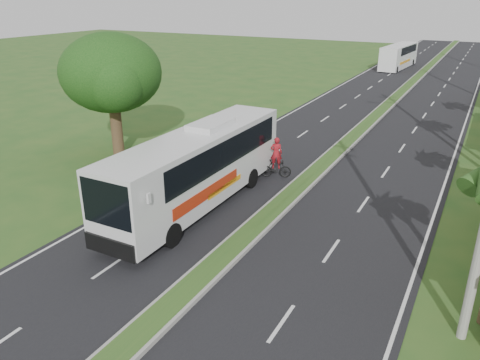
% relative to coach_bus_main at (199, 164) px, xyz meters
% --- Properties ---
extents(ground, '(180.00, 180.00, 0.00)m').
position_rel_coach_bus_main_xyz_m(ground, '(3.48, -6.18, -2.15)').
color(ground, '#28521E').
rests_on(ground, ground).
extents(road_asphalt, '(14.00, 160.00, 0.02)m').
position_rel_coach_bus_main_xyz_m(road_asphalt, '(3.48, 13.82, -2.14)').
color(road_asphalt, black).
rests_on(road_asphalt, ground).
extents(median_strip, '(1.20, 160.00, 0.18)m').
position_rel_coach_bus_main_xyz_m(median_strip, '(3.48, 13.82, -2.05)').
color(median_strip, gray).
rests_on(median_strip, ground).
extents(lane_edge_left, '(0.12, 160.00, 0.01)m').
position_rel_coach_bus_main_xyz_m(lane_edge_left, '(-3.22, 13.82, -2.15)').
color(lane_edge_left, silver).
rests_on(lane_edge_left, ground).
extents(lane_edge_right, '(0.12, 160.00, 0.01)m').
position_rel_coach_bus_main_xyz_m(lane_edge_right, '(10.18, 13.82, -2.15)').
color(lane_edge_right, silver).
rests_on(lane_edge_right, ground).
extents(shade_tree, '(6.30, 6.00, 7.54)m').
position_rel_coach_bus_main_xyz_m(shade_tree, '(-8.63, 3.83, 2.88)').
color(shade_tree, '#473321').
rests_on(shade_tree, ground).
extents(coach_bus_main, '(2.63, 12.12, 3.91)m').
position_rel_coach_bus_main_xyz_m(coach_bus_main, '(0.00, 0.00, 0.00)').
color(coach_bus_main, silver).
rests_on(coach_bus_main, ground).
extents(coach_bus_far, '(3.09, 10.67, 3.07)m').
position_rel_coach_bus_main_xyz_m(coach_bus_far, '(-0.21, 49.89, -0.41)').
color(coach_bus_far, white).
rests_on(coach_bus_far, ground).
extents(motorcyclist, '(1.77, 1.11, 2.33)m').
position_rel_coach_bus_main_xyz_m(motorcyclist, '(1.72, 5.09, -1.30)').
color(motorcyclist, black).
rests_on(motorcyclist, ground).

